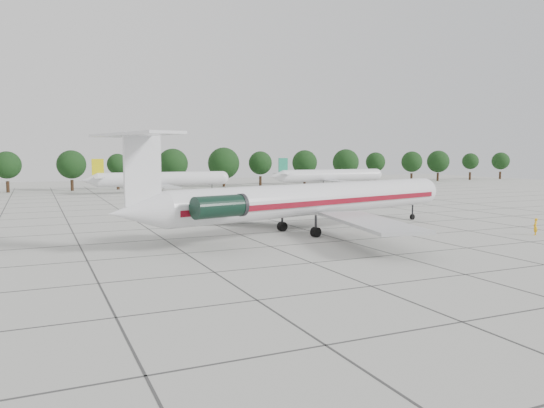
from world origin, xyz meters
The scene contains 7 objects.
ground centered at (0.00, 0.00, 0.00)m, with size 260.00×260.00×0.00m, color #B2B3AB.
apron_joints centered at (0.00, 15.00, 0.01)m, with size 170.00×170.00×0.02m, color #383838.
main_airliner centered at (6.45, 5.89, 3.65)m, with size 43.53×33.61×10.34m.
ground_crew centered at (28.16, -5.14, 0.89)m, with size 0.65×0.43×1.78m, color #F7AF0E.
bg_airliner_c centered at (5.77, 70.95, 2.91)m, with size 28.24×27.20×7.40m.
bg_airliner_d centered at (48.67, 71.77, 2.91)m, with size 28.24×27.20×7.40m.
tree_line centered at (-11.68, 85.00, 5.98)m, with size 249.86×8.44×10.22m.
Camera 1 is at (-19.64, -43.97, 8.58)m, focal length 35.00 mm.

